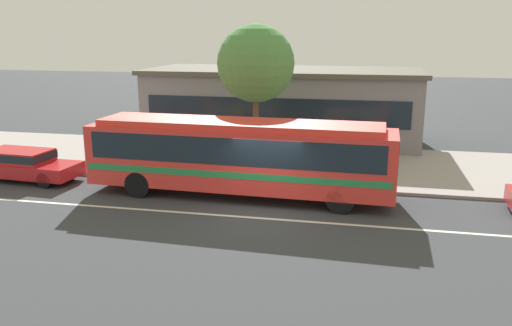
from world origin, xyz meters
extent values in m
plane|color=#373A3E|center=(0.00, 0.00, 0.00)|extent=(120.00, 120.00, 0.00)
cube|color=#9B948F|center=(0.00, 6.82, 0.06)|extent=(60.00, 8.00, 0.12)
cube|color=silver|center=(0.00, -0.80, 0.00)|extent=(56.00, 0.16, 0.01)
cube|color=red|center=(-1.30, 1.47, 1.55)|extent=(11.60, 2.80, 2.24)
cube|color=red|center=(-1.30, 1.47, 2.79)|extent=(10.67, 2.48, 0.24)
cube|color=#19232D|center=(-1.30, 1.47, 1.99)|extent=(10.91, 2.80, 0.99)
cube|color=#278447|center=(-1.30, 1.47, 1.14)|extent=(11.37, 2.82, 0.24)
cube|color=#19232D|center=(4.41, 1.27, 1.99)|extent=(0.19, 2.12, 1.08)
cylinder|color=black|center=(2.65, 2.39, 0.50)|extent=(1.01, 0.31, 1.00)
cylinder|color=black|center=(2.58, 0.27, 0.50)|extent=(1.01, 0.31, 1.00)
cylinder|color=black|center=(-4.95, 2.66, 0.50)|extent=(1.01, 0.31, 1.00)
cylinder|color=black|center=(-5.03, 0.53, 0.50)|extent=(1.01, 0.31, 1.00)
cube|color=red|center=(-10.74, 1.75, 0.52)|extent=(4.88, 2.09, 0.55)
cube|color=red|center=(-10.98, 1.77, 1.04)|extent=(2.77, 1.74, 0.50)
cube|color=#19232D|center=(-10.98, 1.77, 1.06)|extent=(2.82, 1.76, 0.32)
cylinder|color=black|center=(-9.11, 2.42, 0.32)|extent=(0.65, 0.26, 0.64)
cylinder|color=black|center=(-9.22, 0.87, 0.32)|extent=(0.65, 0.26, 0.64)
cylinder|color=black|center=(-12.25, 2.63, 0.32)|extent=(0.65, 0.26, 0.64)
cylinder|color=#796D5D|center=(-4.35, 3.64, 0.53)|extent=(0.14, 0.14, 0.82)
cylinder|color=#796D5D|center=(-4.50, 3.57, 0.53)|extent=(0.14, 0.14, 0.82)
cylinder|color=gold|center=(-4.43, 3.60, 1.26)|extent=(0.44, 0.44, 0.64)
sphere|color=#DAA481|center=(-4.43, 3.60, 1.70)|extent=(0.24, 0.24, 0.24)
cylinder|color=#3E3440|center=(-3.17, 3.78, 0.55)|extent=(0.14, 0.14, 0.86)
cylinder|color=#3E3440|center=(-3.02, 3.74, 0.55)|extent=(0.14, 0.14, 0.86)
cylinder|color=blue|center=(-3.09, 3.76, 1.30)|extent=(0.42, 0.42, 0.63)
sphere|color=#C0938F|center=(-3.09, 3.76, 1.73)|extent=(0.23, 0.23, 0.23)
cylinder|color=#696F50|center=(-5.75, 4.17, 0.57)|extent=(0.14, 0.14, 0.91)
cylinder|color=#696F50|center=(-5.80, 4.02, 0.57)|extent=(0.14, 0.14, 0.91)
cylinder|color=#95499E|center=(-5.78, 4.09, 1.32)|extent=(0.43, 0.43, 0.59)
sphere|color=tan|center=(-5.78, 4.09, 1.74)|extent=(0.24, 0.24, 0.24)
cylinder|color=gray|center=(2.58, 3.43, 1.36)|extent=(0.08, 0.08, 2.49)
cube|color=yellow|center=(2.58, 3.43, 2.41)|extent=(0.09, 0.44, 0.56)
cylinder|color=brown|center=(-1.63, 6.04, 1.82)|extent=(0.26, 0.26, 3.41)
sphere|color=#4F8A43|center=(-1.63, 6.04, 4.74)|extent=(3.47, 3.47, 3.47)
cube|color=slate|center=(-1.36, 12.34, 1.93)|extent=(14.91, 6.17, 3.85)
cube|color=#19232D|center=(-1.36, 9.24, 2.12)|extent=(13.72, 0.04, 1.39)
cube|color=#514D41|center=(-1.36, 12.34, 3.97)|extent=(15.31, 6.57, 0.24)
camera|label=1|loc=(3.28, -17.13, 6.11)|focal=36.70mm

